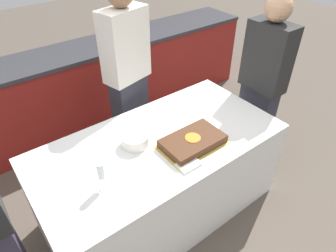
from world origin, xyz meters
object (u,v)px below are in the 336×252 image
Objects in this scene: cake at (193,141)px; person_seated_right at (262,84)px; wine_glass at (101,172)px; person_cutting_cake at (128,82)px; plate_stack at (135,140)px.

person_seated_right is (0.97, 0.18, 0.05)m from cake.
cake is 2.37× the size of wine_glass.
person_seated_right reaches higher than wine_glass.
person_cutting_cake reaches higher than cake.
wine_glass is 0.13× the size of person_seated_right.
person_cutting_cake is (0.32, 0.61, 0.09)m from plate_stack.
cake is at bearing 76.32° from person_cutting_cake.
person_cutting_cake is at bearing 90.00° from cake.
person_cutting_cake is 1.07× the size of person_seated_right.
wine_glass is 0.12× the size of person_cutting_cake.
person_seated_right reaches higher than plate_stack.
person_seated_right is (1.29, -0.07, 0.04)m from plate_stack.
plate_stack is 0.44m from wine_glass.
person_cutting_cake reaches higher than person_seated_right.
wine_glass is (-0.69, 0.03, 0.10)m from cake.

